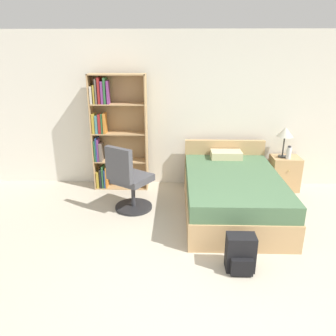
% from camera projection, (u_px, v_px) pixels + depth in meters
% --- Properties ---
extents(ground_plane, '(14.00, 14.00, 0.00)m').
position_uv_depth(ground_plane, '(227.00, 317.00, 2.97)').
color(ground_plane, '#BCB29E').
extents(wall_back, '(9.00, 0.06, 2.60)m').
position_uv_depth(wall_back, '(205.00, 111.00, 5.57)').
color(wall_back, silver).
rests_on(wall_back, ground_plane).
extents(bookshelf, '(0.92, 0.28, 1.94)m').
position_uv_depth(bookshelf, '(113.00, 131.00, 5.47)').
color(bookshelf, tan).
rests_on(bookshelf, ground_plane).
extents(bed, '(1.35, 2.09, 0.85)m').
position_uv_depth(bed, '(232.00, 192.00, 4.83)').
color(bed, tan).
rests_on(bed, ground_plane).
extents(office_chair, '(0.69, 0.72, 1.03)m').
position_uv_depth(office_chair, '(129.00, 182.00, 4.80)').
color(office_chair, '#232326').
rests_on(office_chair, ground_plane).
extents(nightstand, '(0.47, 0.40, 0.58)m').
position_uv_depth(nightstand, '(284.00, 173.00, 5.63)').
color(nightstand, tan).
rests_on(nightstand, ground_plane).
extents(table_lamp, '(0.27, 0.27, 0.51)m').
position_uv_depth(table_lamp, '(285.00, 133.00, 5.40)').
color(table_lamp, '#333333').
rests_on(table_lamp, nightstand).
extents(water_bottle, '(0.08, 0.08, 0.22)m').
position_uv_depth(water_bottle, '(289.00, 153.00, 5.40)').
color(water_bottle, silver).
rests_on(water_bottle, nightstand).
extents(backpack_black, '(0.31, 0.26, 0.42)m').
position_uv_depth(backpack_black, '(241.00, 254.00, 3.55)').
color(backpack_black, black).
rests_on(backpack_black, ground_plane).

